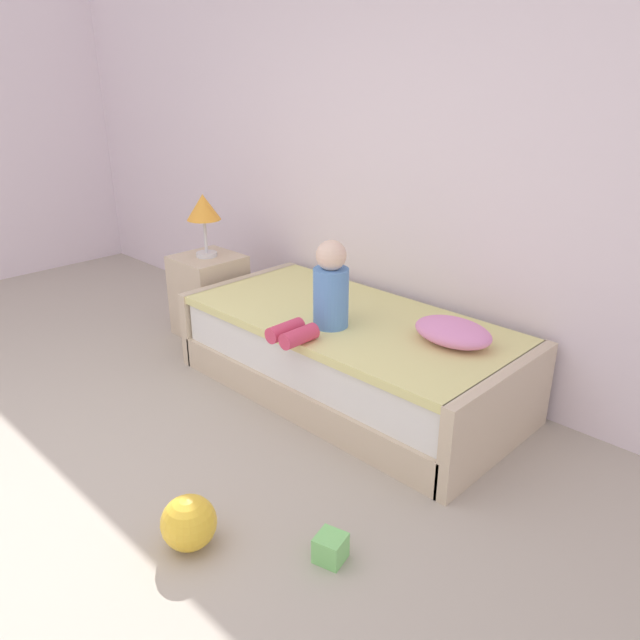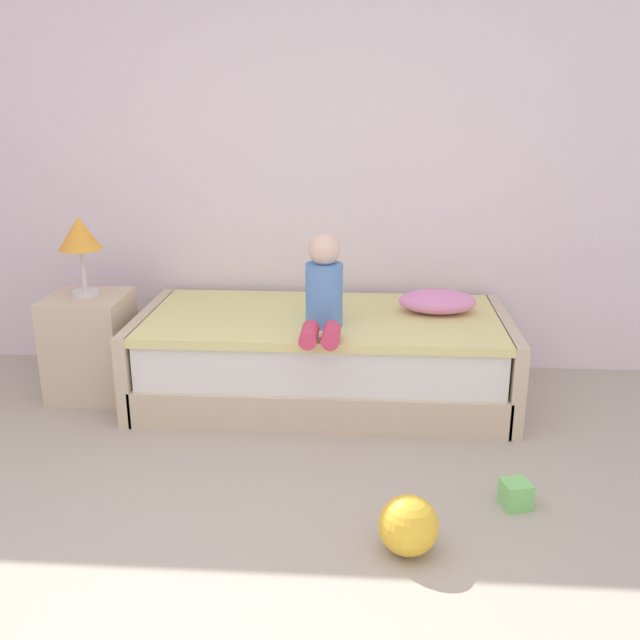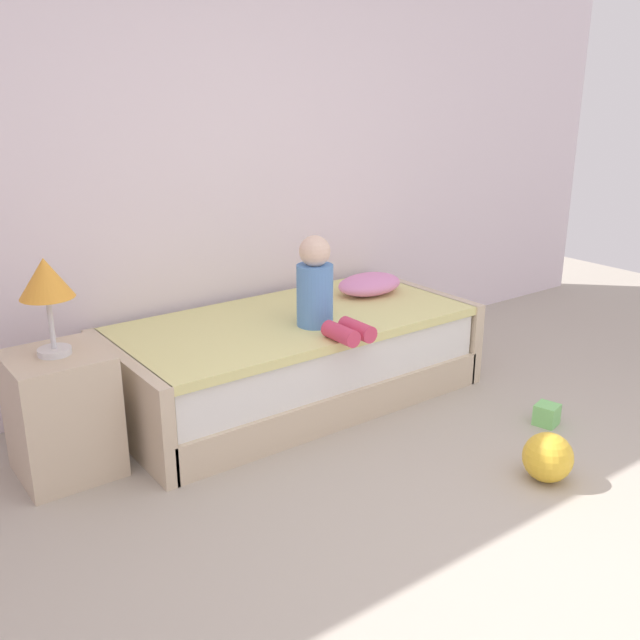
% 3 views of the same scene
% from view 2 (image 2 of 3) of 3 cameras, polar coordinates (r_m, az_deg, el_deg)
% --- Properties ---
extents(wall_rear, '(7.20, 0.10, 2.90)m').
position_cam_2_polar(wall_rear, '(4.47, -2.58, 14.52)').
color(wall_rear, white).
rests_on(wall_rear, ground).
extents(bed, '(2.11, 1.00, 0.50)m').
position_cam_2_polar(bed, '(4.10, 0.24, -2.99)').
color(bed, beige).
rests_on(bed, ground).
extents(nightstand, '(0.44, 0.44, 0.60)m').
position_cam_2_polar(nightstand, '(4.34, -17.90, -1.96)').
color(nightstand, beige).
rests_on(nightstand, ground).
extents(table_lamp, '(0.24, 0.24, 0.45)m').
position_cam_2_polar(table_lamp, '(4.18, -18.72, 6.30)').
color(table_lamp, silver).
rests_on(table_lamp, nightstand).
extents(child_figure, '(0.20, 0.51, 0.50)m').
position_cam_2_polar(child_figure, '(3.74, 0.28, 2.35)').
color(child_figure, '#598CD1').
rests_on(child_figure, bed).
extents(pillow, '(0.44, 0.30, 0.13)m').
position_cam_2_polar(pillow, '(4.11, 9.39, 1.48)').
color(pillow, '#EA8CC6').
rests_on(pillow, bed).
extents(toy_ball, '(0.23, 0.23, 0.23)m').
position_cam_2_polar(toy_ball, '(2.85, 7.11, -16.03)').
color(toy_ball, yellow).
rests_on(toy_ball, ground).
extents(toy_block, '(0.14, 0.14, 0.12)m').
position_cam_2_polar(toy_block, '(3.24, 15.42, -13.31)').
color(toy_block, '#7FD872').
rests_on(toy_block, ground).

